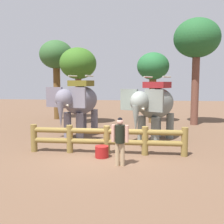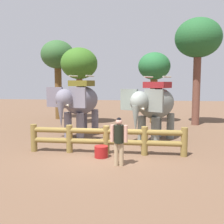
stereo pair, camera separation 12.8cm
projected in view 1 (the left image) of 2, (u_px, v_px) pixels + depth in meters
The scene contains 10 objects.
ground_plane at pixel (106, 155), 9.74m from camera, with size 60.00×60.00×0.00m, color brown.
log_fence at pixel (107, 138), 9.85m from camera, with size 5.88×0.30×1.05m.
elephant_near_left at pixel (79, 102), 13.15m from camera, with size 2.25×3.59×3.00m.
elephant_center at pixel (155, 105), 11.86m from camera, with size 2.71×3.43×2.93m.
tourist_woman_in_black at pixel (120, 138), 8.38m from camera, with size 0.55×0.31×1.56m.
tree_far_left at pixel (78, 65), 16.59m from camera, with size 2.30×2.30×4.80m.
tree_back_center at pixel (153, 69), 17.23m from camera, with size 2.07×2.07×4.58m.
tree_far_right at pixel (197, 40), 16.16m from camera, with size 2.79×2.79×6.53m.
tree_deep_back at pixel (56, 58), 18.88m from camera, with size 2.36×2.36×5.62m.
feed_bucket at pixel (102, 152), 9.40m from camera, with size 0.48×0.48×0.41m.
Camera 1 is at (1.45, -9.40, 2.65)m, focal length 42.61 mm.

